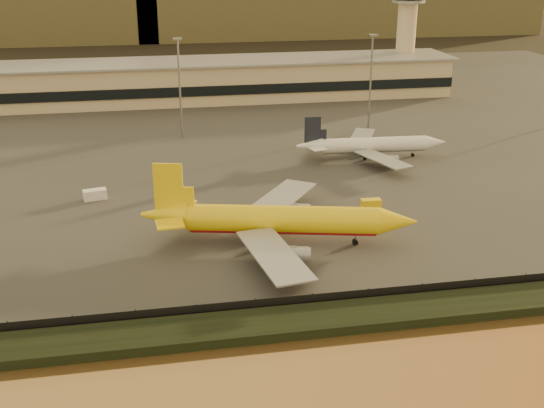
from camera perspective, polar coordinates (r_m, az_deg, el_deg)
The scene contains 11 objects.
ground at distance 106.55m, azimuth 0.65°, elevation -5.51°, with size 900.00×900.00×0.00m, color black.
embankment at distance 91.63m, azimuth 2.77°, elevation -9.77°, with size 320.00×7.00×1.40m, color black.
tarmac at distance 195.27m, azimuth -4.86°, elevation 6.84°, with size 320.00×220.00×0.20m, color #2D2D2D.
perimeter_fence at distance 94.70m, azimuth 2.21°, elevation -8.25°, with size 300.00×0.05×2.20m, color black.
terminal_building at distance 222.93m, azimuth -9.53°, elevation 10.02°, with size 202.00×25.00×12.60m.
control_tower at distance 242.82m, azimuth 11.21°, elevation 14.48°, with size 11.20×11.20×35.50m.
apron_light_masts at distance 174.77m, azimuth 0.68°, elevation 10.48°, with size 152.20×12.20×25.40m.
dhl_cargo_jet at distance 113.56m, azimuth 0.50°, elevation -1.38°, with size 45.74×43.95×13.78m.
white_narrowbody_jet at distance 161.74m, azimuth 8.34°, elevation 4.88°, with size 35.94×35.03×10.33m.
gse_vehicle_yellow at distance 131.42m, azimuth 8.27°, elevation 0.04°, with size 3.81×1.72×1.72m, color yellow.
gse_vehicle_white at distance 138.77m, azimuth -14.60°, elevation 0.78°, with size 4.47×2.01×2.01m, color white.
Camera 1 is at (-18.88, -93.48, 47.50)m, focal length 45.00 mm.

